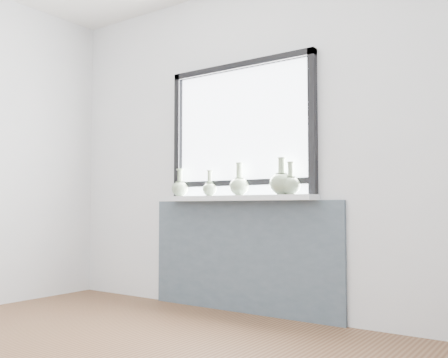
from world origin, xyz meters
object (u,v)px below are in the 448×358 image
Objects in this scene: vase_d at (281,182)px; vase_e at (291,184)px; vase_c at (239,185)px; windowsill at (236,198)px; vase_b at (210,188)px; vase_a at (180,188)px.

vase_d reaches higher than vase_e.
vase_d is at bearing -2.32° from vase_c.
vase_d is (0.40, -0.01, 0.11)m from windowsill.
vase_b is 0.81× the size of vase_c.
vase_b is at bearing 179.06° from vase_d.
windowsill is at bearing 178.39° from vase_d.
windowsill is at bearing -171.76° from vase_c.
windowsill is at bearing 0.65° from vase_a.
vase_c is (0.59, 0.01, 0.01)m from vase_a.
windowsill is 0.48m from vase_e.
vase_a is at bearing 179.97° from vase_e.
vase_d reaches higher than vase_c.
vase_c reaches higher than vase_e.
vase_b is at bearing 1.10° from vase_a.
vase_c is 0.45m from vase_e.
vase_d is (0.96, -0.00, 0.02)m from vase_a.
vase_a is 0.31m from vase_b.
vase_c reaches higher than windowsill.
vase_e reaches higher than vase_b.
windowsill is 5.21× the size of vase_c.
vase_b is (-0.26, -0.00, 0.08)m from windowsill.
vase_d is 1.14× the size of vase_e.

